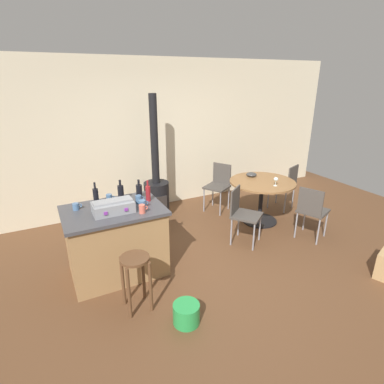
{
  "coord_description": "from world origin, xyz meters",
  "views": [
    {
      "loc": [
        -1.93,
        -2.94,
        2.37
      ],
      "look_at": [
        -0.01,
        0.83,
        0.78
      ],
      "focal_mm": 28.69,
      "sensor_mm": 36.0,
      "label": 1
    }
  ],
  "objects": [
    {
      "name": "cup_3",
      "position": [
        -0.91,
        0.37,
        0.93
      ],
      "size": [
        0.12,
        0.09,
        0.09
      ],
      "color": "#4C7099",
      "rests_on": "kitchen_island"
    },
    {
      "name": "dining_table",
      "position": [
        1.33,
        0.84,
        0.57
      ],
      "size": [
        1.09,
        1.09,
        0.74
      ],
      "color": "black",
      "rests_on": "ground_plane"
    },
    {
      "name": "serving_bowl",
      "position": [
        1.32,
        1.14,
        0.77
      ],
      "size": [
        0.18,
        0.18,
        0.07
      ],
      "primitive_type": "ellipsoid",
      "color": "#383838",
      "rests_on": "dining_table"
    },
    {
      "name": "wine_glass",
      "position": [
        1.36,
        0.57,
        0.84
      ],
      "size": [
        0.07,
        0.07,
        0.14
      ],
      "color": "silver",
      "rests_on": "dining_table"
    },
    {
      "name": "back_wall",
      "position": [
        0.0,
        2.4,
        1.35
      ],
      "size": [
        8.0,
        0.1,
        2.7
      ],
      "primitive_type": "cube",
      "color": "beige",
      "rests_on": "ground_plane"
    },
    {
      "name": "cup_1",
      "position": [
        -0.97,
        0.22,
        0.93
      ],
      "size": [
        0.11,
        0.07,
        0.1
      ],
      "color": "#DB6651",
      "rests_on": "kitchen_island"
    },
    {
      "name": "folding_chair_left",
      "position": [
        1.6,
        0.0,
        0.5
      ],
      "size": [
        0.52,
        0.52,
        0.85
      ],
      "color": "#47423D",
      "rests_on": "ground_plane"
    },
    {
      "name": "kitchen_island",
      "position": [
        -1.24,
        0.49,
        0.44
      ],
      "size": [
        1.18,
        0.82,
        0.88
      ],
      "color": "#A37A4C",
      "rests_on": "ground_plane"
    },
    {
      "name": "ground_plane",
      "position": [
        0.0,
        0.0,
        0.0
      ],
      "size": [
        8.8,
        8.8,
        0.0
      ],
      "primitive_type": "plane",
      "color": "brown"
    },
    {
      "name": "bottle_1",
      "position": [
        -0.85,
        0.69,
        0.98
      ],
      "size": [
        0.08,
        0.08,
        0.25
      ],
      "color": "black",
      "rests_on": "kitchen_island"
    },
    {
      "name": "folding_chair_far",
      "position": [
        0.62,
        0.41,
        0.5
      ],
      "size": [
        0.56,
        0.56,
        0.85
      ],
      "color": "#47423D",
      "rests_on": "ground_plane"
    },
    {
      "name": "cup_4",
      "position": [
        -1.64,
        0.66,
        0.92
      ],
      "size": [
        0.11,
        0.07,
        0.08
      ],
      "color": "#4C7099",
      "rests_on": "kitchen_island"
    },
    {
      "name": "folding_chair_near",
      "position": [
        0.95,
        1.61,
        0.52
      ],
      "size": [
        0.55,
        0.55,
        0.87
      ],
      "color": "#47423D",
      "rests_on": "ground_plane"
    },
    {
      "name": "wooden_stool",
      "position": [
        -1.23,
        -0.26,
        0.45
      ],
      "size": [
        0.31,
        0.31,
        0.63
      ],
      "color": "brown",
      "rests_on": "ground_plane"
    },
    {
      "name": "bottle_2",
      "position": [
        -1.08,
        0.72,
        0.99
      ],
      "size": [
        0.08,
        0.08,
        0.27
      ],
      "color": "black",
      "rests_on": "kitchen_island"
    },
    {
      "name": "wood_stove",
      "position": [
        -0.18,
        1.86,
        0.51
      ],
      "size": [
        0.44,
        0.45,
        2.13
      ],
      "color": "black",
      "rests_on": "ground_plane"
    },
    {
      "name": "cup_0",
      "position": [
        -0.91,
        0.53,
        0.93
      ],
      "size": [
        0.11,
        0.08,
        0.1
      ],
      "color": "#4C7099",
      "rests_on": "kitchen_island"
    },
    {
      "name": "bottle_3",
      "position": [
        -0.78,
        0.54,
        0.99
      ],
      "size": [
        0.06,
        0.06,
        0.27
      ],
      "color": "maroon",
      "rests_on": "kitchen_island"
    },
    {
      "name": "plastic_bucket",
      "position": [
        -0.85,
        -0.71,
        0.11
      ],
      "size": [
        0.28,
        0.28,
        0.22
      ],
      "primitive_type": "cylinder",
      "color": "green",
      "rests_on": "ground_plane"
    },
    {
      "name": "toolbox",
      "position": [
        -1.26,
        0.39,
        0.95
      ],
      "size": [
        0.46,
        0.28,
        0.15
      ],
      "color": "gray",
      "rests_on": "kitchen_island"
    },
    {
      "name": "folding_chair_right",
      "position": [
        2.07,
        1.06,
        0.51
      ],
      "size": [
        0.52,
        0.52,
        0.87
      ],
      "color": "#47423D",
      "rests_on": "ground_plane"
    },
    {
      "name": "bottle_0",
      "position": [
        -1.39,
        0.72,
        0.99
      ],
      "size": [
        0.06,
        0.06,
        0.29
      ],
      "color": "black",
      "rests_on": "kitchen_island"
    },
    {
      "name": "cup_2",
      "position": [
        -1.23,
        0.71,
        0.94
      ],
      "size": [
        0.11,
        0.07,
        0.11
      ],
      "color": "#4C7099",
      "rests_on": "kitchen_island"
    }
  ]
}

